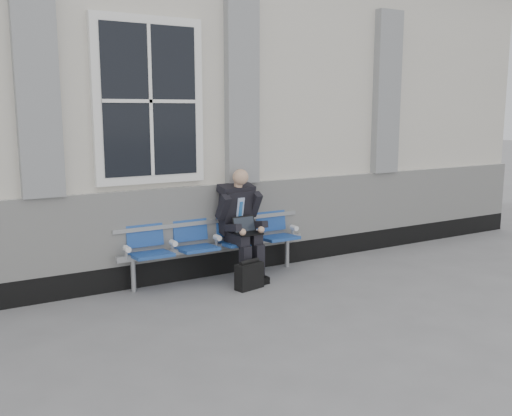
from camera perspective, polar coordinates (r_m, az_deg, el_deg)
ground at (r=5.88m, az=-8.24°, el=-11.74°), size 70.00×70.00×0.00m
station_building at (r=8.79m, az=-17.54°, el=9.81°), size 14.40×4.40×4.49m
bench at (r=7.32m, az=-4.14°, el=-2.84°), size 2.60×0.47×0.91m
businessman at (r=7.30m, az=-1.56°, el=-1.14°), size 0.57×0.76×1.41m
briefcase at (r=6.96m, az=-0.68°, el=-6.74°), size 0.38×0.22×0.37m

